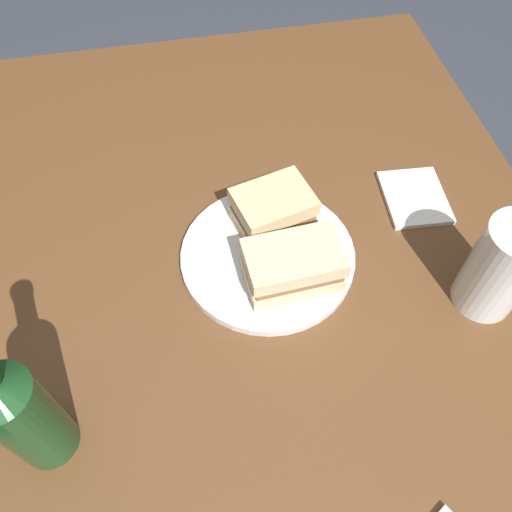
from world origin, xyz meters
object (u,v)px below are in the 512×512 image
Objects in this scene: pint_glass at (498,272)px; cider_bottle at (20,413)px; plate at (268,256)px; sandwich_half_right at (273,211)px; sandwich_half_left at (293,266)px; napkin at (415,197)px.

cider_bottle is at bearing -81.75° from pint_glass.
cider_bottle is at bearing -55.84° from plate.
sandwich_half_right is 0.30m from pint_glass.
sandwich_half_left is at bearing 3.29° from sandwich_half_right.
pint_glass reaches higher than napkin.
sandwich_half_right is at bearing -176.71° from sandwich_half_left.
plate is 1.71× the size of pint_glass.
plate is 0.06m from sandwich_half_right.
cider_bottle is (0.24, -0.31, 0.05)m from sandwich_half_right.
sandwich_half_right is at bearing -85.89° from napkin.
napkin is at bearing 116.70° from sandwich_half_left.
napkin is (-0.18, -0.02, -0.06)m from pint_glass.
cider_bottle reaches higher than pint_glass.
plate is 0.36m from cider_bottle.
sandwich_half_left reaches higher than napkin.
pint_glass is at bearing 73.74° from sandwich_half_left.
plate is 0.06m from sandwich_half_left.
plate is at bearing -113.70° from pint_glass.
sandwich_half_left is at bearing 26.47° from plate.
cider_bottle reaches higher than plate.
sandwich_half_right is 0.48× the size of cider_bottle.
sandwich_half_right is at bearing 128.53° from cider_bottle.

